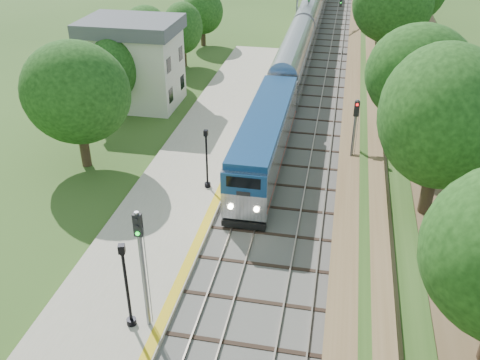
% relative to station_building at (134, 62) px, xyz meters
% --- Properties ---
extents(trackbed, '(9.50, 170.00, 0.28)m').
position_rel_station_building_xyz_m(trackbed, '(16.00, 30.00, -4.02)').
color(trackbed, '#4C4944').
rests_on(trackbed, ground).
extents(platform, '(6.40, 68.00, 0.38)m').
position_rel_station_building_xyz_m(platform, '(8.80, -14.00, -3.90)').
color(platform, '#A29B82').
rests_on(platform, ground).
extents(yellow_stripe, '(0.55, 68.00, 0.01)m').
position_rel_station_building_xyz_m(yellow_stripe, '(11.65, -14.00, -3.70)').
color(yellow_stripe, gold).
rests_on(yellow_stripe, platform).
extents(embankment, '(10.64, 170.00, 11.70)m').
position_rel_station_building_xyz_m(embankment, '(24.35, 30.00, -2.14)').
color(embankment, brown).
rests_on(embankment, ground).
extents(station_building, '(8.60, 6.60, 8.00)m').
position_rel_station_building_xyz_m(station_building, '(0.00, 0.00, 0.00)').
color(station_building, beige).
rests_on(station_building, ground).
extents(signal_gantry, '(8.40, 0.38, 6.20)m').
position_rel_station_building_xyz_m(signal_gantry, '(16.47, 24.99, 0.73)').
color(signal_gantry, slate).
rests_on(signal_gantry, ground).
extents(trees_behind_platform, '(7.82, 53.32, 7.21)m').
position_rel_station_building_xyz_m(trees_behind_platform, '(2.83, -9.33, 0.44)').
color(trees_behind_platform, '#332316').
rests_on(trees_behind_platform, ground).
extents(train, '(2.83, 113.70, 4.16)m').
position_rel_station_building_xyz_m(train, '(14.00, 36.94, -1.94)').
color(train, black).
rests_on(train, trackbed).
extents(lamppost_mid, '(0.47, 0.47, 4.71)m').
position_rel_station_building_xyz_m(lamppost_mid, '(10.28, -27.98, -1.61)').
color(lamppost_mid, black).
rests_on(lamppost_mid, platform).
extents(lamppost_far, '(0.42, 0.42, 4.28)m').
position_rel_station_building_xyz_m(lamppost_far, '(10.65, -14.63, -1.80)').
color(lamppost_far, black).
rests_on(lamppost_far, platform).
extents(signal_platform, '(0.38, 0.30, 6.42)m').
position_rel_station_building_xyz_m(signal_platform, '(11.10, -27.80, 0.23)').
color(signal_platform, slate).
rests_on(signal_platform, platform).
extents(signal_farside, '(0.35, 0.28, 6.38)m').
position_rel_station_building_xyz_m(signal_farside, '(20.20, -12.03, -0.07)').
color(signal_farside, slate).
rests_on(signal_farside, ground).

